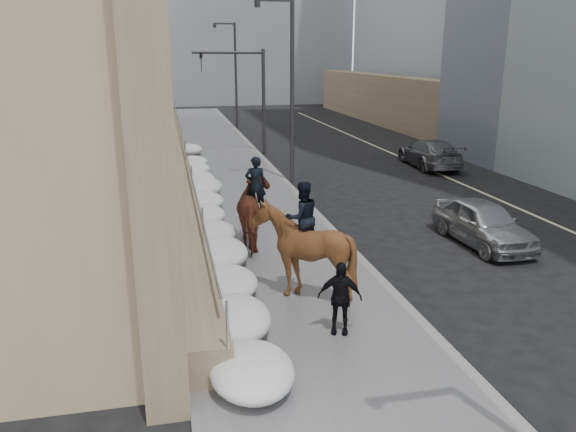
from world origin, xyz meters
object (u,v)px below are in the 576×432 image
object	(u,v)px
mounted_horse_left	(256,210)
pedestrian	(340,298)
car_silver	(483,223)
car_grey	(430,153)
mounted_horse_right	(303,248)

from	to	relation	value
mounted_horse_left	pedestrian	world-z (taller)	mounted_horse_left
pedestrian	car_silver	bearing A→B (deg)	55.65
pedestrian	mounted_horse_left	bearing A→B (deg)	115.51
mounted_horse_left	pedestrian	size ratio (longest dim) A/B	1.74
car_grey	mounted_horse_left	bearing A→B (deg)	48.33
mounted_horse_left	car_silver	bearing A→B (deg)	174.68
mounted_horse_left	car_grey	world-z (taller)	mounted_horse_left
mounted_horse_right	car_silver	size ratio (longest dim) A/B	0.69
mounted_horse_right	car_silver	xyz separation A→B (m)	(6.47, 2.88, -0.66)
car_grey	pedestrian	bearing A→B (deg)	62.36
mounted_horse_left	car_silver	xyz separation A→B (m)	(6.96, -1.05, -0.54)
mounted_horse_left	car_grey	distance (m)	15.39
mounted_horse_right	car_silver	bearing A→B (deg)	-168.37
car_silver	car_grey	bearing A→B (deg)	69.39
mounted_horse_left	mounted_horse_right	size ratio (longest dim) A/B	0.97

